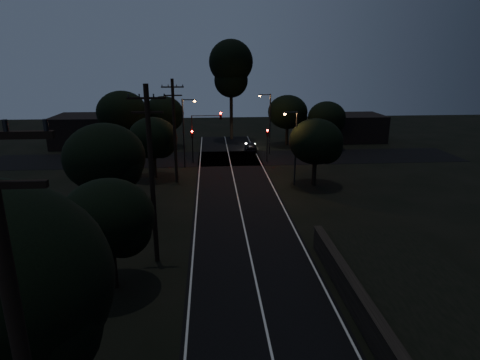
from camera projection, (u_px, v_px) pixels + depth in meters
road_surface at (235, 183)px, 41.43m from camera, size 60.00×70.00×0.03m
utility_pole_mid at (152, 174)px, 23.95m from camera, size 2.20×0.30×11.00m
utility_pole_far at (174, 130)px, 40.25m from camera, size 2.20×0.30×10.50m
tree_left_b at (111, 220)px, 21.34m from camera, size 4.96×4.96×6.31m
tree_left_c at (107, 159)px, 30.41m from camera, size 6.13×6.13×7.75m
tree_left_d at (154, 139)px, 42.25m from camera, size 5.14×5.14×6.52m
tree_far_nw at (165, 114)px, 57.33m from camera, size 5.75×5.75×7.29m
tree_far_w at (124, 113)px, 52.92m from camera, size 6.57×6.57×8.38m
tree_far_ne at (289, 113)px, 58.64m from camera, size 5.79×5.79×7.33m
tree_far_e at (328, 118)px, 56.27m from camera, size 5.26×5.26×6.68m
tree_right_a at (318, 143)px, 39.59m from camera, size 5.32×5.32×6.76m
tall_pine at (231, 68)px, 61.11m from camera, size 6.70×6.70×15.24m
building_left at (91, 130)px, 59.26m from camera, size 10.00×8.00×4.40m
building_right at (352, 127)px, 63.20m from camera, size 9.00×7.00×4.00m
signal_left at (192, 140)px, 48.74m from camera, size 0.28×0.35×4.10m
signal_right at (267, 139)px, 49.41m from camera, size 0.28×0.35×4.10m
signal_mast at (206, 128)px, 48.43m from camera, size 3.70×0.35×6.25m
streetlight_a at (185, 128)px, 46.27m from camera, size 1.66×0.26×8.00m
streetlight_b at (269, 120)px, 52.77m from camera, size 1.66×0.26×8.00m
streetlight_c at (294, 143)px, 39.53m from camera, size 1.46×0.26×7.50m
car at (251, 146)px, 55.68m from camera, size 1.78×3.96×1.32m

